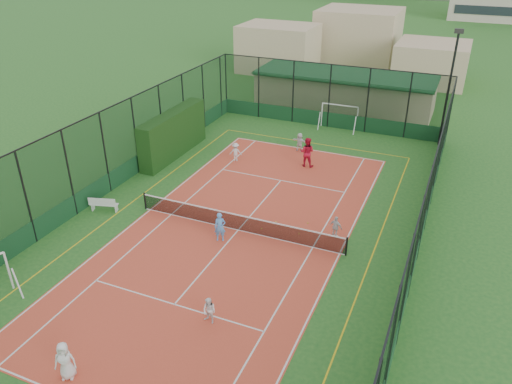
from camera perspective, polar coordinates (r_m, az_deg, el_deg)
ground at (r=26.42m, az=-2.05°, el=-4.40°), size 300.00×300.00×0.00m
court_slab at (r=26.42m, az=-2.05°, el=-4.39°), size 11.17×23.97×0.01m
tennis_net at (r=26.14m, az=-2.07°, el=-3.42°), size 11.67×0.12×1.06m
perimeter_fence at (r=25.18m, az=-2.15°, el=0.42°), size 18.12×34.12×5.00m
floodlight_ne at (r=38.10m, az=21.13°, el=10.85°), size 0.60×0.26×8.25m
clubhouse at (r=45.02m, az=10.05°, el=11.29°), size 15.20×7.20×3.15m
hedge_left at (r=35.11m, az=-9.42°, el=6.54°), size 1.06×7.08×3.10m
white_bench at (r=29.25m, az=-16.97°, el=-1.29°), size 1.63×0.86×0.88m
futsal_goal_far at (r=40.38m, az=9.50°, el=8.48°), size 2.95×0.89×1.90m
child_near_left at (r=19.50m, az=-20.99°, el=-17.56°), size 0.90×0.78×1.54m
child_near_mid at (r=25.26m, az=-4.14°, el=-4.01°), size 0.67×0.57×1.55m
child_near_right at (r=20.54m, az=-5.37°, el=-13.36°), size 0.65×0.55×1.19m
child_far_left at (r=34.06m, az=-2.34°, el=4.60°), size 0.95×0.71×1.30m
child_far_right at (r=25.85m, az=9.10°, el=-3.98°), size 0.76×0.46×1.20m
child_far_back at (r=35.76m, az=5.02°, el=5.72°), size 1.28×0.54×1.34m
coach at (r=33.28m, az=5.84°, el=4.56°), size 1.02×0.82×2.01m
tennis_balls at (r=26.73m, az=3.17°, el=-3.91°), size 2.14×1.58×0.07m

